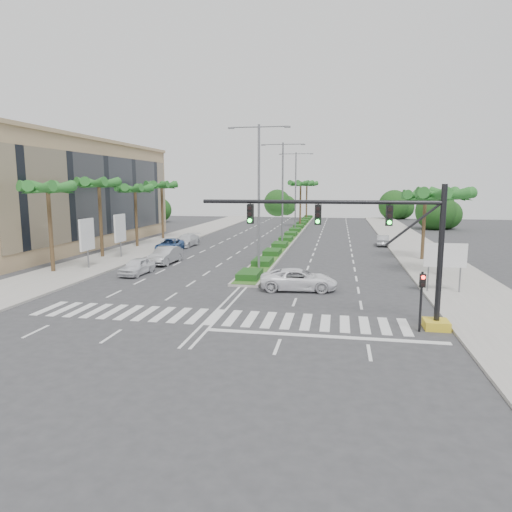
{
  "coord_description": "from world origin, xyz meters",
  "views": [
    {
      "loc": [
        6.55,
        -23.32,
        7.12
      ],
      "look_at": [
        1.79,
        2.86,
        3.0
      ],
      "focal_mm": 32.0,
      "sensor_mm": 36.0,
      "label": 1
    }
  ],
  "objects_px": {
    "car_parked_c": "(170,245)",
    "car_parked_d": "(186,240)",
    "car_crossing": "(299,280)",
    "car_right": "(383,240)",
    "car_parked_a": "(137,266)",
    "car_parked_b": "(166,255)"
  },
  "relations": [
    {
      "from": "car_right",
      "to": "car_parked_a",
      "type": "bearing_deg",
      "value": 50.69
    },
    {
      "from": "car_parked_a",
      "to": "car_right",
      "type": "height_order",
      "value": "car_parked_a"
    },
    {
      "from": "car_parked_a",
      "to": "car_parked_c",
      "type": "xyz_separation_m",
      "value": [
        -2.12,
        12.84,
        0.02
      ]
    },
    {
      "from": "car_parked_a",
      "to": "car_parked_d",
      "type": "bearing_deg",
      "value": 100.25
    },
    {
      "from": "car_parked_a",
      "to": "car_right",
      "type": "relative_size",
      "value": 1.02
    },
    {
      "from": "car_parked_c",
      "to": "car_right",
      "type": "height_order",
      "value": "car_parked_c"
    },
    {
      "from": "car_crossing",
      "to": "car_right",
      "type": "bearing_deg",
      "value": -22.62
    },
    {
      "from": "car_parked_a",
      "to": "car_crossing",
      "type": "relative_size",
      "value": 0.75
    },
    {
      "from": "car_parked_d",
      "to": "car_right",
      "type": "bearing_deg",
      "value": 16.09
    },
    {
      "from": "car_parked_c",
      "to": "car_crossing",
      "type": "xyz_separation_m",
      "value": [
        15.45,
        -16.0,
        0.04
      ]
    },
    {
      "from": "car_parked_c",
      "to": "car_crossing",
      "type": "height_order",
      "value": "car_crossing"
    },
    {
      "from": "car_parked_a",
      "to": "car_parked_d",
      "type": "relative_size",
      "value": 0.8
    },
    {
      "from": "car_crossing",
      "to": "car_parked_c",
      "type": "bearing_deg",
      "value": 38.68
    },
    {
      "from": "car_parked_b",
      "to": "car_parked_d",
      "type": "height_order",
      "value": "car_parked_b"
    },
    {
      "from": "car_parked_a",
      "to": "car_parked_d",
      "type": "xyz_separation_m",
      "value": [
        -1.74,
        17.23,
        0.04
      ]
    },
    {
      "from": "car_parked_d",
      "to": "car_parked_c",
      "type": "bearing_deg",
      "value": -90.59
    },
    {
      "from": "car_parked_d",
      "to": "car_right",
      "type": "xyz_separation_m",
      "value": [
        22.92,
        4.78,
        -0.07
      ]
    },
    {
      "from": "car_crossing",
      "to": "car_right",
      "type": "height_order",
      "value": "car_crossing"
    },
    {
      "from": "car_parked_c",
      "to": "car_parked_d",
      "type": "bearing_deg",
      "value": 79.39
    },
    {
      "from": "car_parked_d",
      "to": "car_parked_a",
      "type": "bearing_deg",
      "value": -79.92
    },
    {
      "from": "car_parked_c",
      "to": "car_parked_b",
      "type": "bearing_deg",
      "value": -77.54
    },
    {
      "from": "car_parked_c",
      "to": "car_parked_d",
      "type": "xyz_separation_m",
      "value": [
        0.38,
        4.39,
        0.02
      ]
    }
  ]
}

